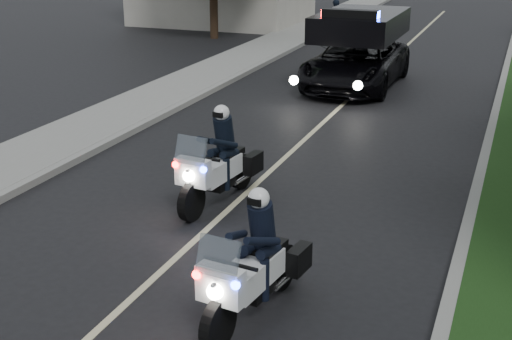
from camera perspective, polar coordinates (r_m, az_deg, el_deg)
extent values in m
plane|color=black|center=(9.90, -10.18, -10.37)|extent=(120.00, 120.00, 0.00)
cube|color=gray|center=(17.92, 18.59, 2.96)|extent=(0.20, 60.00, 0.15)
cube|color=gray|center=(19.93, -5.63, 5.52)|extent=(0.20, 60.00, 0.15)
cube|color=gray|center=(20.43, -8.41, 5.76)|extent=(2.00, 60.00, 0.16)
cube|color=#BFB78C|center=(18.52, 5.84, 4.19)|extent=(0.12, 50.00, 0.01)
imported|color=black|center=(22.33, 8.07, 6.75)|extent=(2.58, 5.50, 2.66)
imported|color=black|center=(30.07, 6.41, 10.12)|extent=(0.70, 1.58, 0.80)
imported|color=black|center=(30.07, 6.41, 10.12)|extent=(0.65, 0.47, 1.68)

